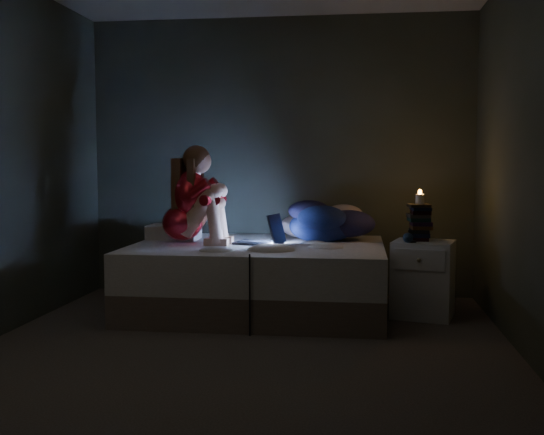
% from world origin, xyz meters
% --- Properties ---
extents(floor, '(3.60, 3.80, 0.02)m').
position_xyz_m(floor, '(0.00, 0.00, -0.01)').
color(floor, '#3A3530').
rests_on(floor, ground).
extents(wall_back, '(3.60, 0.02, 2.60)m').
position_xyz_m(wall_back, '(0.00, 1.91, 1.30)').
color(wall_back, '#2E3327').
rests_on(wall_back, ground).
extents(wall_front, '(3.60, 0.02, 2.60)m').
position_xyz_m(wall_front, '(0.00, -1.91, 1.30)').
color(wall_front, '#2E3327').
rests_on(wall_front, ground).
extents(wall_right, '(0.02, 3.80, 2.60)m').
position_xyz_m(wall_right, '(1.81, 0.00, 1.30)').
color(wall_right, '#2E3327').
rests_on(wall_right, ground).
extents(bed, '(2.07, 1.55, 0.57)m').
position_xyz_m(bed, '(-0.08, 1.10, 0.28)').
color(bed, '#B9B5AE').
rests_on(bed, ground).
extents(pillow, '(0.44, 0.31, 0.13)m').
position_xyz_m(pillow, '(-0.88, 1.36, 0.63)').
color(pillow, white).
rests_on(pillow, bed).
extents(woman, '(0.53, 0.36, 0.83)m').
position_xyz_m(woman, '(-0.71, 1.05, 0.98)').
color(woman, '#9B0100').
rests_on(woman, bed).
extents(laptop, '(0.43, 0.35, 0.27)m').
position_xyz_m(laptop, '(-0.07, 1.09, 0.70)').
color(laptop, black).
rests_on(laptop, bed).
extents(clothes_pile, '(0.71, 0.63, 0.36)m').
position_xyz_m(clothes_pile, '(0.43, 1.44, 0.75)').
color(clothes_pile, '#0F2040').
rests_on(clothes_pile, bed).
extents(nightstand, '(0.55, 0.51, 0.62)m').
position_xyz_m(nightstand, '(1.27, 1.08, 0.31)').
color(nightstand, silver).
rests_on(nightstand, ground).
extents(book_stack, '(0.19, 0.25, 0.31)m').
position_xyz_m(book_stack, '(1.24, 1.12, 0.77)').
color(book_stack, black).
rests_on(book_stack, nightstand).
extents(candle, '(0.07, 0.07, 0.08)m').
position_xyz_m(candle, '(1.24, 1.12, 0.97)').
color(candle, beige).
rests_on(candle, book_stack).
extents(phone, '(0.11, 0.15, 0.01)m').
position_xyz_m(phone, '(1.18, 0.99, 0.62)').
color(phone, black).
rests_on(phone, nightstand).
extents(blue_orb, '(0.08, 0.08, 0.08)m').
position_xyz_m(blue_orb, '(1.17, 0.91, 0.66)').
color(blue_orb, navy).
rests_on(blue_orb, nightstand).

